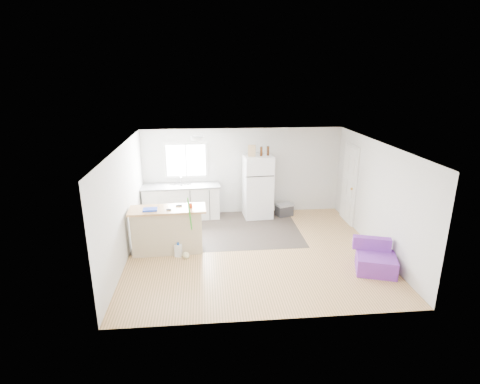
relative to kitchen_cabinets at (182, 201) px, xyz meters
name	(u,v)px	position (x,y,z in m)	size (l,w,h in m)	color
room	(254,200)	(1.71, -2.18, 0.72)	(5.51, 5.01, 2.41)	olive
vinyl_zone	(219,230)	(0.98, -0.93, -0.47)	(4.05, 2.50, 0.00)	#322A26
window	(186,160)	(0.16, 0.31, 1.08)	(1.18, 0.06, 0.98)	white
interior_door	(349,185)	(4.43, -0.63, 0.54)	(0.11, 0.92, 2.10)	white
ceiling_fixture	(197,138)	(0.51, -0.98, 1.89)	(0.30, 0.30, 0.07)	white
kitchen_cabinets	(182,201)	(0.00, 0.00, 0.00)	(2.12, 0.76, 1.21)	white
peninsula	(167,230)	(-0.20, -2.02, 0.04)	(1.68, 0.70, 1.02)	#C0B28B
refrigerator	(258,186)	(2.09, -0.05, 0.39)	(0.81, 0.77, 1.72)	white
cooler	(284,209)	(2.84, -0.09, -0.30)	(0.53, 0.44, 0.35)	#2E2E31
purple_seat	(375,260)	(4.03, -3.28, -0.25)	(0.94, 0.92, 0.62)	purple
cleaner_jug	(178,250)	(0.04, -2.31, -0.33)	(0.17, 0.13, 0.33)	white
mop	(187,248)	(0.24, -2.38, -0.24)	(0.27, 0.39, 1.39)	green
red_cup	(190,205)	(0.33, -2.03, 0.60)	(0.08, 0.08, 0.12)	red
blue_tray	(150,210)	(-0.52, -2.11, 0.56)	(0.30, 0.22, 0.04)	#1230B1
tool_a	(179,205)	(0.07, -1.88, 0.56)	(0.14, 0.05, 0.03)	black
tool_b	(169,210)	(-0.13, -2.13, 0.55)	(0.10, 0.04, 0.03)	black
cardboard_box	(252,151)	(1.90, -0.14, 1.40)	(0.20, 0.10, 0.30)	tan
bottle_left	(261,151)	(2.16, -0.10, 1.37)	(0.07, 0.07, 0.25)	#3B1E0A
bottle_right	(268,151)	(2.35, -0.07, 1.37)	(0.07, 0.07, 0.25)	#3B1E0A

